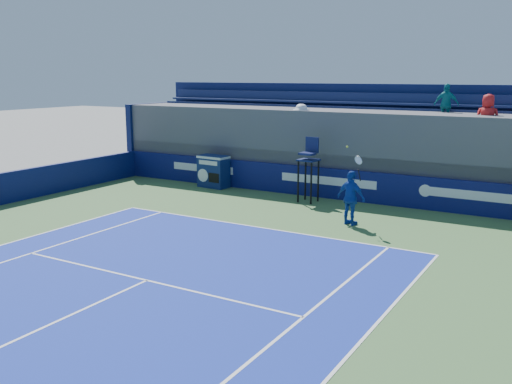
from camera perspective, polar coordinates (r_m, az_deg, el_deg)
The scene contains 5 objects.
back_hoarding at distance 22.58m, azimuth 7.24°, elevation 0.87°, with size 20.40×0.21×1.20m.
match_clock at distance 24.62m, azimuth -4.27°, elevation 2.16°, with size 1.37×0.83×1.40m.
umpire_chair at distance 21.70m, azimuth 5.32°, elevation 2.96°, with size 0.74×0.74×2.48m.
tennis_player at distance 18.60m, azimuth 9.49°, elevation -0.59°, with size 1.12×0.69×2.57m.
stadium_seating at distance 24.26m, azimuth 9.27°, elevation 4.52°, with size 21.00×4.05×4.46m.
Camera 1 is at (8.73, -3.30, 4.81)m, focal length 40.00 mm.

